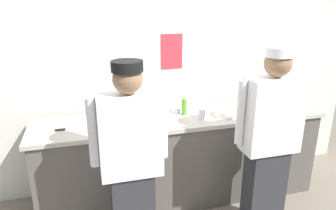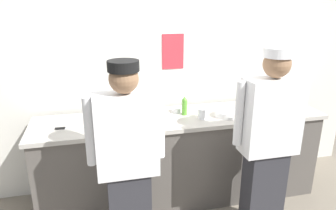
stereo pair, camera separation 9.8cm
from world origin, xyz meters
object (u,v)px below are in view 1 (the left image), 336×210
object	(u,v)px
chef_near_left	(131,161)
deli_cup	(203,113)
plate_stack_front	(108,120)
sheet_tray	(269,106)
chef_center	(269,139)
chefs_knife	(68,129)
squeeze_bottle_primary	(184,106)
ramekin_green_sauce	(220,107)
mixing_bowl_steel	(143,112)
plate_stack_rear	(226,113)
ramekin_orange_sauce	(176,109)

from	to	relation	value
chef_near_left	deli_cup	bearing A→B (deg)	35.86
deli_cup	plate_stack_front	bearing A→B (deg)	174.00
sheet_tray	chef_center	bearing A→B (deg)	-121.97
chef_near_left	chef_center	bearing A→B (deg)	0.79
deli_cup	chefs_knife	size ratio (longest dim) A/B	0.36
plate_stack_front	deli_cup	xyz separation A→B (m)	(0.92, -0.10, 0.01)
squeeze_bottle_primary	ramekin_green_sauce	xyz separation A→B (m)	(0.42, 0.06, -0.07)
mixing_bowl_steel	squeeze_bottle_primary	size ratio (longest dim) A/B	1.99
deli_cup	mixing_bowl_steel	bearing A→B (deg)	164.60
plate_stack_front	deli_cup	world-z (taller)	deli_cup
chef_near_left	mixing_bowl_steel	xyz separation A→B (m)	(0.24, 0.74, 0.11)
chef_near_left	squeeze_bottle_primary	world-z (taller)	chef_near_left
plate_stack_rear	ramekin_orange_sauce	xyz separation A→B (m)	(-0.45, 0.24, -0.00)
sheet_tray	chefs_knife	distance (m)	2.09
plate_stack_rear	mixing_bowl_steel	bearing A→B (deg)	169.37
plate_stack_front	squeeze_bottle_primary	bearing A→B (deg)	3.55
chef_near_left	chef_center	distance (m)	1.20
plate_stack_rear	squeeze_bottle_primary	world-z (taller)	squeeze_bottle_primary
chef_near_left	plate_stack_front	distance (m)	0.69
deli_cup	chef_center	bearing A→B (deg)	-55.41
mixing_bowl_steel	sheet_tray	xyz separation A→B (m)	(1.38, -0.05, -0.05)
deli_cup	chefs_knife	distance (m)	1.28
plate_stack_front	squeeze_bottle_primary	size ratio (longest dim) A/B	0.98
plate_stack_rear	chef_near_left	bearing A→B (deg)	-150.96
sheet_tray	ramekin_green_sauce	size ratio (longest dim) A/B	5.25
plate_stack_rear	chefs_knife	xyz separation A→B (m)	(-1.52, 0.04, -0.02)
plate_stack_front	plate_stack_rear	size ratio (longest dim) A/B	0.83
chef_center	chefs_knife	size ratio (longest dim) A/B	6.18
chef_near_left	ramekin_green_sauce	world-z (taller)	chef_near_left
squeeze_bottle_primary	chefs_knife	xyz separation A→B (m)	(-1.13, -0.10, -0.09)
chefs_knife	mixing_bowl_steel	bearing A→B (deg)	9.07
plate_stack_rear	sheet_tray	size ratio (longest dim) A/B	0.46
squeeze_bottle_primary	deli_cup	xyz separation A→B (m)	(0.14, -0.14, -0.04)
chef_center	plate_stack_front	world-z (taller)	chef_center
chef_near_left	ramekin_orange_sauce	size ratio (longest dim) A/B	15.37
mixing_bowl_steel	ramekin_green_sauce	bearing A→B (deg)	3.20
chef_center	ramekin_orange_sauce	size ratio (longest dim) A/B	15.81
plate_stack_front	chefs_knife	bearing A→B (deg)	-171.52
plate_stack_rear	sheet_tray	xyz separation A→B (m)	(0.56, 0.11, -0.02)
squeeze_bottle_primary	chef_center	bearing A→B (deg)	-53.03
chef_near_left	chefs_knife	bearing A→B (deg)	126.72
chef_near_left	plate_stack_rear	bearing A→B (deg)	29.04
squeeze_bottle_primary	ramekin_orange_sauce	distance (m)	0.13
plate_stack_front	mixing_bowl_steel	world-z (taller)	mixing_bowl_steel
plate_stack_front	mixing_bowl_steel	bearing A→B (deg)	9.67
ramekin_orange_sauce	deli_cup	bearing A→B (deg)	-50.85
mixing_bowl_steel	plate_stack_front	bearing A→B (deg)	-170.33
sheet_tray	mixing_bowl_steel	bearing A→B (deg)	178.03
squeeze_bottle_primary	deli_cup	world-z (taller)	squeeze_bottle_primary
plate_stack_rear	mixing_bowl_steel	xyz separation A→B (m)	(-0.82, 0.15, 0.03)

